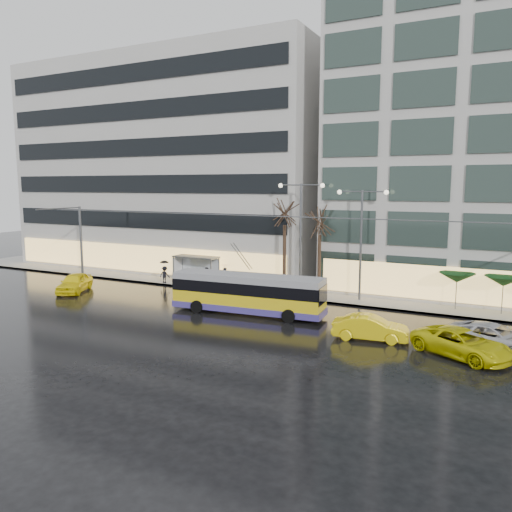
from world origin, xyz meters
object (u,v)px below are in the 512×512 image
Objects in this scene: bus_shelter at (194,263)px; taxi_a at (75,283)px; trolleybus at (247,295)px; street_lamp_near at (301,223)px.

bus_shelter reaches higher than taxi_a.
trolleybus is at bearing -37.53° from bus_shelter.
trolleybus is 8.68m from street_lamp_near.
taxi_a is (-17.59, -7.48, -5.19)m from street_lamp_near.
street_lamp_near is at bearing 81.68° from trolleybus.
street_lamp_near is 19.81m from taxi_a.
trolleybus is at bearing -25.32° from taxi_a.
taxi_a is (-16.53, -0.20, -0.57)m from trolleybus.
bus_shelter is at bearing 142.47° from trolleybus.
bus_shelter is 0.47× the size of street_lamp_near.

